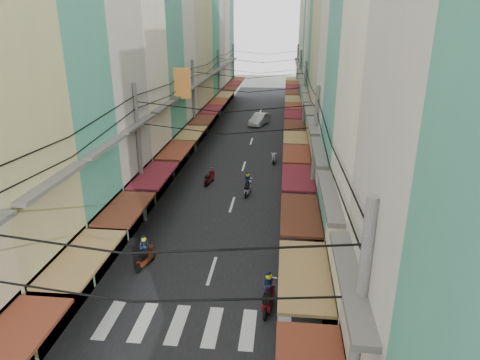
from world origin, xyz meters
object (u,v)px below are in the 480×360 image
Objects in this scene: white_car at (259,125)px; traffic_sign at (327,219)px; bicycle at (362,252)px; market_umbrella at (352,306)px.

white_car is 29.50m from traffic_sign.
bicycle is at bearing -59.59° from white_car.
market_umbrella is (5.48, -36.17, 1.88)m from white_car.
traffic_sign reaches higher than bicycle.
white_car is 2.17× the size of market_umbrella.
market_umbrella is at bearing 174.52° from bicycle.
white_car reaches higher than bicycle.
market_umbrella reaches higher than white_car.
traffic_sign is at bearing 92.31° from market_umbrella.
bicycle is at bearing 77.08° from market_umbrella.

